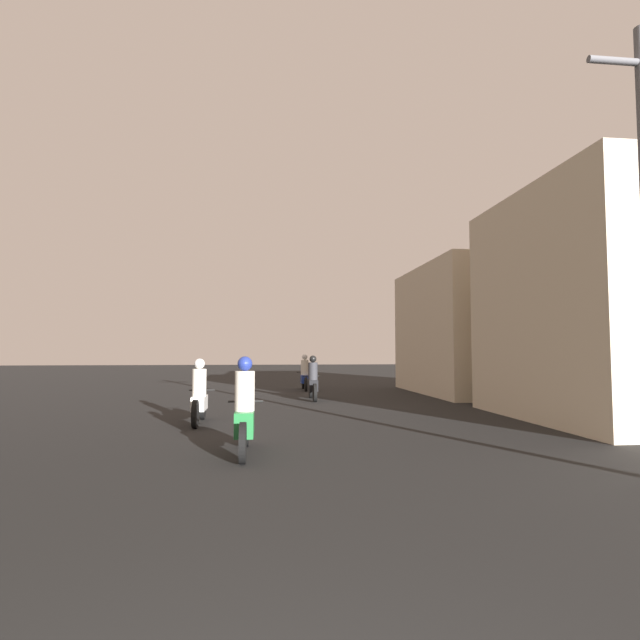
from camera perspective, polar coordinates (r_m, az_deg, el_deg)
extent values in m
cylinder|color=black|center=(9.12, -8.47, -12.17)|extent=(0.10, 0.61, 0.61)
cylinder|color=black|center=(7.76, -8.82, -13.70)|extent=(0.10, 0.61, 0.61)
cube|color=#1E6B33|center=(8.41, -8.62, -11.52)|extent=(0.30, 0.86, 0.40)
cylinder|color=black|center=(8.82, -8.49, -9.18)|extent=(0.60, 0.04, 0.04)
cylinder|color=silver|center=(8.27, -8.60, -8.02)|extent=(0.32, 0.32, 0.64)
sphere|color=navy|center=(8.24, -8.58, -4.96)|extent=(0.24, 0.24, 0.24)
cylinder|color=black|center=(12.77, -13.23, -9.63)|extent=(0.10, 0.62, 0.62)
cylinder|color=black|center=(11.37, -14.08, -10.37)|extent=(0.10, 0.62, 0.62)
cube|color=silver|center=(12.05, -13.62, -9.21)|extent=(0.30, 0.78, 0.33)
cylinder|color=black|center=(12.48, -13.34, -7.80)|extent=(0.60, 0.04, 0.04)
cylinder|color=silver|center=(11.94, -13.63, -6.97)|extent=(0.32, 0.32, 0.63)
sphere|color=silver|center=(11.92, -13.60, -4.88)|extent=(0.24, 0.24, 0.24)
cylinder|color=black|center=(18.02, -1.07, -7.93)|extent=(0.10, 0.60, 0.60)
cylinder|color=black|center=(16.60, -0.59, -8.31)|extent=(0.10, 0.60, 0.60)
cube|color=black|center=(17.30, -0.84, -7.47)|extent=(0.30, 0.79, 0.39)
cylinder|color=black|center=(17.74, -0.99, -6.42)|extent=(0.60, 0.04, 0.04)
cylinder|color=#2D2D33|center=(17.19, -0.81, -5.86)|extent=(0.32, 0.32, 0.59)
sphere|color=black|center=(17.18, -0.81, -4.47)|extent=(0.24, 0.24, 0.24)
cylinder|color=black|center=(22.33, -1.94, -7.10)|extent=(0.10, 0.59, 0.59)
cylinder|color=black|center=(20.87, -1.62, -7.35)|extent=(0.10, 0.59, 0.59)
cube|color=#1E389E|center=(21.59, -1.78, -6.76)|extent=(0.30, 0.77, 0.35)
cylinder|color=black|center=(22.05, -1.89, -5.97)|extent=(0.60, 0.04, 0.04)
cylinder|color=silver|center=(21.49, -1.76, -5.44)|extent=(0.32, 0.32, 0.65)
sphere|color=silver|center=(21.48, -1.76, -4.25)|extent=(0.24, 0.24, 0.24)
cube|color=beige|center=(14.15, 29.74, 1.51)|extent=(4.27, 6.04, 5.63)
cube|color=beige|center=(21.25, 18.58, -1.10)|extent=(5.69, 7.22, 5.04)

